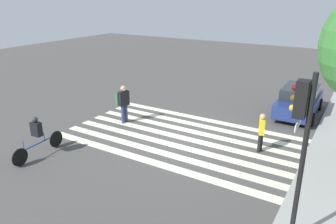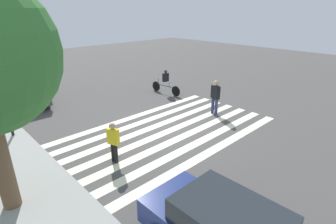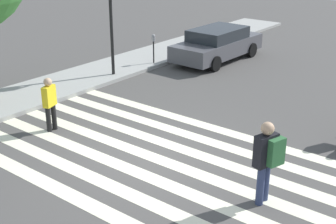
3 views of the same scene
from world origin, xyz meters
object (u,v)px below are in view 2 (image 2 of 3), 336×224
traffic_light (1,69)px  pedestrian_adult_tall_backpack (113,140)px  parking_meter (0,103)px  car_parked_dark_suv (21,92)px  pedestrian_adult_blue_shirt (216,95)px  cyclist_far_lane (166,81)px

traffic_light → pedestrian_adult_tall_backpack: traffic_light is taller
parking_meter → pedestrian_adult_tall_backpack: pedestrian_adult_tall_backpack is taller
pedestrian_adult_tall_backpack → car_parked_dark_suv: size_ratio=0.33×
traffic_light → car_parked_dark_suv: bearing=-19.8°
parking_meter → pedestrian_adult_blue_shirt: 10.90m
parking_meter → traffic_light: bearing=178.4°
cyclist_far_lane → car_parked_dark_suv: 8.87m
cyclist_far_lane → traffic_light: bearing=86.0°
parking_meter → car_parked_dark_suv: 2.94m
traffic_light → car_parked_dark_suv: size_ratio=0.93×
cyclist_far_lane → car_parked_dark_suv: bearing=54.4°
parking_meter → car_parked_dark_suv: size_ratio=0.29×
cyclist_far_lane → car_parked_dark_suv: size_ratio=0.52×
pedestrian_adult_blue_shirt → cyclist_far_lane: size_ratio=0.76×
parking_meter → car_parked_dark_suv: car_parked_dark_suv is taller
cyclist_far_lane → car_parked_dark_suv: (4.56, 7.61, -0.13)m
traffic_light → pedestrian_adult_tall_backpack: bearing=-156.6°
traffic_light → pedestrian_adult_tall_backpack: (-4.78, -2.07, -2.20)m
parking_meter → cyclist_far_lane: size_ratio=0.55×
traffic_light → pedestrian_adult_blue_shirt: size_ratio=2.37×
car_parked_dark_suv → pedestrian_adult_tall_backpack: bearing=-176.6°
traffic_light → parking_meter: traffic_light is taller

